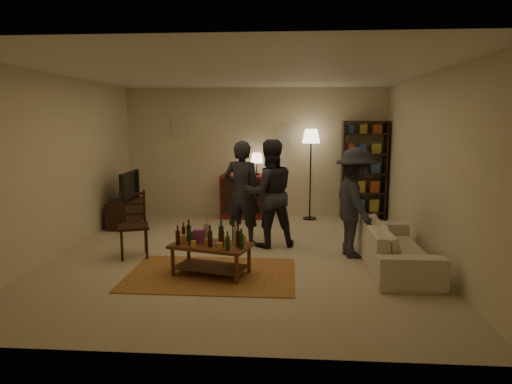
# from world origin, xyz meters

# --- Properties ---
(floor) EXTENTS (6.00, 6.00, 0.00)m
(floor) POSITION_xyz_m (0.00, 0.00, 0.00)
(floor) COLOR #C6B793
(floor) RESTS_ON ground
(room_shell) EXTENTS (6.00, 6.00, 6.00)m
(room_shell) POSITION_xyz_m (-0.65, 2.98, 1.81)
(room_shell) COLOR beige
(room_shell) RESTS_ON ground
(rug) EXTENTS (2.20, 1.50, 0.01)m
(rug) POSITION_xyz_m (-0.29, -0.92, 0.01)
(rug) COLOR brown
(rug) RESTS_ON ground
(coffee_table) EXTENTS (1.13, 0.81, 0.76)m
(coffee_table) POSITION_xyz_m (-0.29, -0.92, 0.39)
(coffee_table) COLOR brown
(coffee_table) RESTS_ON ground
(dining_chair) EXTENTS (0.56, 0.56, 1.00)m
(dining_chair) POSITION_xyz_m (-1.60, -0.15, 0.53)
(dining_chair) COLOR black
(dining_chair) RESTS_ON ground
(tv_stand) EXTENTS (0.40, 1.00, 1.06)m
(tv_stand) POSITION_xyz_m (-2.44, 1.80, 0.38)
(tv_stand) COLOR black
(tv_stand) RESTS_ON ground
(dresser) EXTENTS (1.00, 0.50, 1.36)m
(dresser) POSITION_xyz_m (-0.19, 2.71, 0.48)
(dresser) COLOR maroon
(dresser) RESTS_ON ground
(bookshelf) EXTENTS (0.90, 0.34, 2.02)m
(bookshelf) POSITION_xyz_m (2.25, 2.78, 1.03)
(bookshelf) COLOR black
(bookshelf) RESTS_ON ground
(floor_lamp) EXTENTS (0.36, 0.36, 1.85)m
(floor_lamp) POSITION_xyz_m (1.16, 2.65, 1.58)
(floor_lamp) COLOR black
(floor_lamp) RESTS_ON ground
(sofa) EXTENTS (0.81, 2.08, 0.61)m
(sofa) POSITION_xyz_m (2.20, -0.40, 0.30)
(sofa) COLOR beige
(sofa) RESTS_ON ground
(person_left) EXTENTS (0.70, 0.53, 1.71)m
(person_left) POSITION_xyz_m (-0.04, 0.68, 0.85)
(person_left) COLOR #23232A
(person_left) RESTS_ON ground
(person_right) EXTENTS (1.00, 0.87, 1.73)m
(person_right) POSITION_xyz_m (0.41, 0.55, 0.87)
(person_right) COLOR #27262E
(person_right) RESTS_ON ground
(person_by_sofa) EXTENTS (0.82, 1.16, 1.64)m
(person_by_sofa) POSITION_xyz_m (1.70, 0.07, 0.82)
(person_by_sofa) COLOR #2A2B32
(person_by_sofa) RESTS_ON ground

